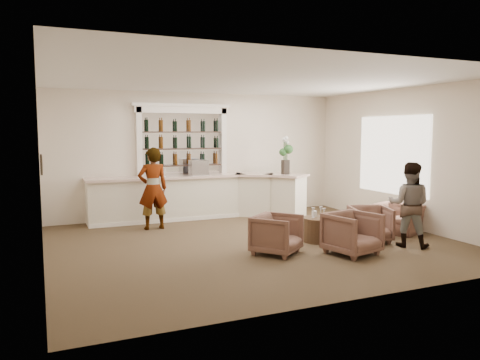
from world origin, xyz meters
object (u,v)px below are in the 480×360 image
Objects in this scene: armchair_far at (397,219)px; espresso_machine at (199,168)px; bar_counter at (200,197)px; armchair_right at (370,224)px; guest at (409,205)px; cocktail_table at (319,229)px; armchair_center at (352,233)px; sommelier at (153,189)px; flower_vase at (286,153)px; armchair_left at (277,234)px.

espresso_machine is (-3.60, 3.40, 1.02)m from armchair_far.
bar_counter reaches higher than armchair_right.
bar_counter is 4.91m from armchair_far.
guest is (2.85, -4.47, 0.27)m from bar_counter.
bar_counter is at bearing -40.84° from espresso_machine.
armchair_center reaches higher than cocktail_table.
sommelier is 4.92m from armchair_right.
armchair_far is at bearing 151.94° from sommelier.
bar_counter is at bearing -158.42° from armchair_far.
armchair_far is at bearing -43.38° from bar_counter.
sommelier reaches higher than bar_counter.
cocktail_table is at bearing 76.34° from armchair_center.
armchair_far is (2.11, 0.03, 0.07)m from cocktail_table.
guest is (1.40, -1.07, 0.59)m from cocktail_table.
flower_vase reaches higher than bar_counter.
cocktail_table is 0.83× the size of armchair_left.
armchair_right is (2.26, 0.13, -0.00)m from armchair_left.
armchair_right is 1.22m from armchair_far.
espresso_machine reaches higher than armchair_right.
bar_counter reaches higher than cocktail_table.
sommelier is 4.73m from armchair_center.
armchair_far is (3.56, -3.37, -0.26)m from bar_counter.
armchair_far is 5.05m from espresso_machine.
sommelier reaches higher than cocktail_table.
armchair_left is (0.18, -3.95, -0.20)m from bar_counter.
armchair_center is at bearing 49.02° from guest.
sommelier is 5.64m from armchair_far.
armchair_center is (1.27, -0.59, 0.02)m from armchair_left.
cocktail_table is 1.39m from armchair_left.
espresso_machine is at bearing 113.37° from cocktail_table.
cocktail_table is 0.84× the size of armchair_right.
armchair_left is 4.17m from flower_vase.
bar_counter is at bearing -151.12° from sommelier.
flower_vase reaches higher than armchair_center.
sommelier reaches higher than armchair_right.
bar_counter is at bearing -11.35° from guest.
sommelier reaches higher than espresso_machine.
armchair_left is (-1.27, -0.55, 0.12)m from cocktail_table.
flower_vase is at bearing -176.97° from sommelier.
bar_counter is 0.76m from espresso_machine.
armchair_far is (3.39, 0.58, -0.06)m from armchair_left.
flower_vase is (-0.64, 3.90, 0.86)m from guest.
armchair_center is 2.42m from armchair_far.
cocktail_table is 1.15m from armchair_center.
bar_counter is 3.40× the size of guest.
flower_vase is at bearing 74.97° from cocktail_table.
espresso_machine is at bearing -158.42° from armchair_far.
armchair_center is at bearing -69.77° from espresso_machine.
guest is at bearing -37.32° from cocktail_table.
guest is at bearing 138.54° from sommelier.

